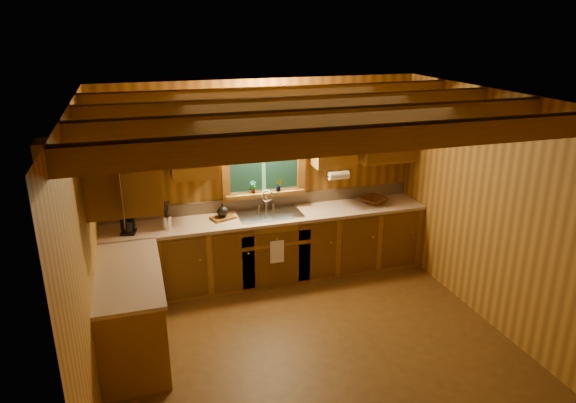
# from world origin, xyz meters

# --- Properties ---
(room) EXTENTS (4.20, 4.20, 4.20)m
(room) POSITION_xyz_m (0.00, 0.00, 1.30)
(room) COLOR #563715
(room) RESTS_ON ground
(ceiling_beams) EXTENTS (4.20, 2.54, 0.18)m
(ceiling_beams) POSITION_xyz_m (0.00, 0.00, 2.49)
(ceiling_beams) COLOR brown
(ceiling_beams) RESTS_ON room
(base_cabinets) EXTENTS (4.20, 2.22, 0.86)m
(base_cabinets) POSITION_xyz_m (-0.49, 1.28, 0.43)
(base_cabinets) COLOR brown
(base_cabinets) RESTS_ON ground
(countertop) EXTENTS (4.20, 2.24, 0.04)m
(countertop) POSITION_xyz_m (-0.48, 1.29, 0.88)
(countertop) COLOR tan
(countertop) RESTS_ON base_cabinets
(backsplash) EXTENTS (4.20, 0.02, 0.16)m
(backsplash) POSITION_xyz_m (0.00, 1.89, 0.98)
(backsplash) COLOR tan
(backsplash) RESTS_ON room
(dishwasher_panel) EXTENTS (0.02, 0.60, 0.80)m
(dishwasher_panel) POSITION_xyz_m (-1.47, 0.68, 0.43)
(dishwasher_panel) COLOR white
(dishwasher_panel) RESTS_ON base_cabinets
(upper_cabinets) EXTENTS (4.19, 1.77, 0.78)m
(upper_cabinets) POSITION_xyz_m (-0.56, 1.42, 1.84)
(upper_cabinets) COLOR brown
(upper_cabinets) RESTS_ON room
(window) EXTENTS (1.12, 0.08, 1.00)m
(window) POSITION_xyz_m (0.00, 1.87, 1.53)
(window) COLOR brown
(window) RESTS_ON room
(window_sill) EXTENTS (1.06, 0.14, 0.04)m
(window_sill) POSITION_xyz_m (0.00, 1.82, 1.12)
(window_sill) COLOR brown
(window_sill) RESTS_ON room
(wall_sconce) EXTENTS (0.45, 0.21, 0.17)m
(wall_sconce) POSITION_xyz_m (0.00, 1.75, 2.16)
(wall_sconce) COLOR black
(wall_sconce) RESTS_ON room
(paper_towel_roll) EXTENTS (0.27, 0.11, 0.11)m
(paper_towel_roll) POSITION_xyz_m (0.92, 1.53, 1.37)
(paper_towel_roll) COLOR white
(paper_towel_roll) RESTS_ON upper_cabinets
(dish_towel) EXTENTS (0.18, 0.01, 0.30)m
(dish_towel) POSITION_xyz_m (0.00, 1.26, 0.52)
(dish_towel) COLOR white
(dish_towel) RESTS_ON base_cabinets
(sink) EXTENTS (0.82, 0.48, 0.43)m
(sink) POSITION_xyz_m (0.00, 1.60, 0.86)
(sink) COLOR silver
(sink) RESTS_ON countertop
(coffee_maker) EXTENTS (0.16, 0.21, 0.29)m
(coffee_maker) POSITION_xyz_m (-1.76, 1.54, 1.04)
(coffee_maker) COLOR black
(coffee_maker) RESTS_ON countertop
(utensil_crock) EXTENTS (0.12, 0.12, 0.35)m
(utensil_crock) POSITION_xyz_m (-1.31, 1.54, 0.99)
(utensil_crock) COLOR silver
(utensil_crock) RESTS_ON countertop
(cutting_board) EXTENTS (0.34, 0.29, 0.03)m
(cutting_board) POSITION_xyz_m (-0.61, 1.64, 0.91)
(cutting_board) COLOR #5C3913
(cutting_board) RESTS_ON countertop
(teakettle) EXTENTS (0.14, 0.14, 0.18)m
(teakettle) POSITION_xyz_m (-0.61, 1.64, 1.00)
(teakettle) COLOR black
(teakettle) RESTS_ON cutting_board
(wicker_basket) EXTENTS (0.43, 0.43, 0.09)m
(wicker_basket) POSITION_xyz_m (1.49, 1.60, 0.94)
(wicker_basket) COLOR #48230C
(wicker_basket) RESTS_ON countertop
(potted_plant_left) EXTENTS (0.10, 0.07, 0.18)m
(potted_plant_left) POSITION_xyz_m (-0.16, 1.81, 1.23)
(potted_plant_left) COLOR #5C3913
(potted_plant_left) RESTS_ON window_sill
(potted_plant_right) EXTENTS (0.11, 0.10, 0.17)m
(potted_plant_right) POSITION_xyz_m (0.18, 1.80, 1.22)
(potted_plant_right) COLOR #5C3913
(potted_plant_right) RESTS_ON window_sill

